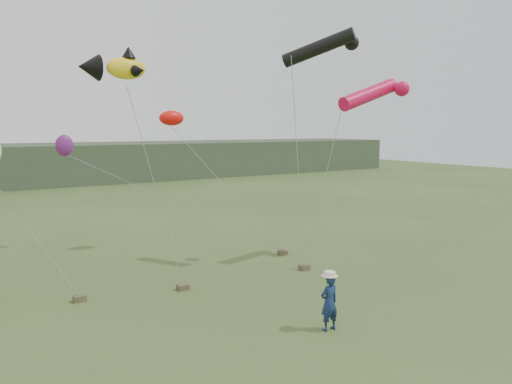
# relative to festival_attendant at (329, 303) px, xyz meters

# --- Properties ---
(ground) EXTENTS (120.00, 120.00, 0.00)m
(ground) POSITION_rel_festival_attendant_xyz_m (-1.04, 0.48, -0.82)
(ground) COLOR #385123
(ground) RESTS_ON ground
(festival_attendant) EXTENTS (0.60, 0.39, 1.64)m
(festival_attendant) POSITION_rel_festival_attendant_xyz_m (0.00, 0.00, 0.00)
(festival_attendant) COLOR #14274E
(festival_attendant) RESTS_ON ground
(sandbag_anchors) EXTENTS (15.03, 5.29, 0.20)m
(sandbag_anchors) POSITION_rel_festival_attendant_xyz_m (-2.21, 5.47, -0.72)
(sandbag_anchors) COLOR brown
(sandbag_anchors) RESTS_ON ground
(fish_kite) EXTENTS (2.20, 1.49, 1.14)m
(fish_kite) POSITION_rel_festival_attendant_xyz_m (-4.07, 6.17, 6.91)
(fish_kite) COLOR yellow
(fish_kite) RESTS_ON ground
(tube_kites) EXTENTS (5.27, 2.76, 3.28)m
(tube_kites) POSITION_rel_festival_attendant_xyz_m (5.72, 5.23, 7.19)
(tube_kites) COLOR black
(tube_kites) RESTS_ON ground
(misc_kites) EXTENTS (5.17, 3.54, 2.12)m
(misc_kites) POSITION_rel_festival_attendant_xyz_m (-1.68, 12.58, 4.82)
(misc_kites) COLOR red
(misc_kites) RESTS_ON ground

